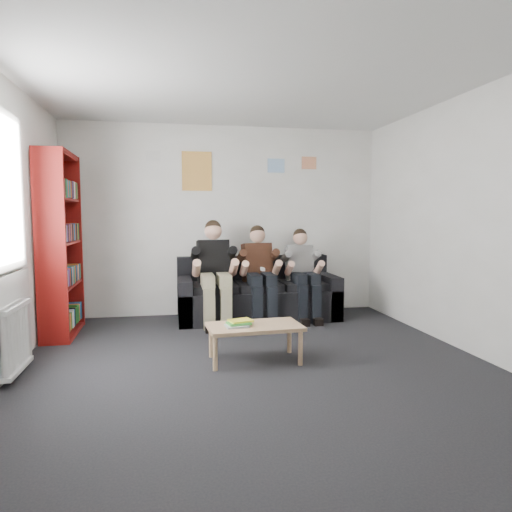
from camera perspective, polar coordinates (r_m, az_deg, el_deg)
The scene contains 14 objects.
room_shell at distance 4.16m, azimuth 0.29°, elevation 4.01°, with size 5.00×5.00×5.00m.
sofa at distance 6.38m, azimuth 0.13°, elevation -5.05°, with size 2.18×0.89×0.84m.
bookshelf at distance 5.87m, azimuth -23.19°, elevation 1.30°, with size 0.32×0.97×2.16m.
coffee_table at distance 4.52m, azimuth -0.18°, elevation -9.13°, with size 0.91×0.50×0.36m.
game_cases at distance 4.46m, azimuth -2.18°, elevation -8.39°, with size 0.26×0.23×0.05m.
person_left at distance 6.04m, azimuth -5.18°, elevation -2.09°, with size 0.43×0.91×1.37m.
person_middle at distance 6.13m, azimuth 0.48°, elevation -2.21°, with size 0.39×0.83×1.29m.
person_right at distance 6.28m, azimuth 5.92°, elevation -2.24°, with size 0.36×0.78×1.24m.
radiator at distance 4.62m, azimuth -27.84°, elevation -9.03°, with size 0.10×0.64×0.60m.
window at distance 4.53m, azimuth -29.09°, elevation -0.62°, with size 0.05×1.30×2.36m.
poster_large at distance 6.61m, azimuth -7.40°, elevation 10.47°, with size 0.42×0.01×0.55m, color #E4DC50.
poster_blue at distance 6.78m, azimuth 2.52°, elevation 11.22°, with size 0.25×0.01×0.20m, color #469DEF.
poster_pink at distance 6.92m, azimuth 6.64°, elevation 11.48°, with size 0.22×0.01×0.18m, color #D84381.
poster_sign at distance 6.62m, azimuth -12.73°, elevation 12.12°, with size 0.20×0.01×0.14m, color silver.
Camera 1 is at (-0.80, -4.08, 1.43)m, focal length 32.00 mm.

